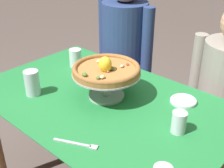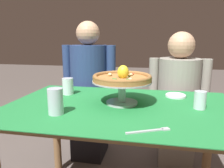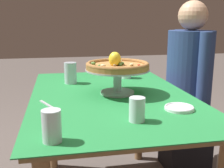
% 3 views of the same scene
% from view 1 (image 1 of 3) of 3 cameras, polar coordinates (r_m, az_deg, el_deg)
% --- Properties ---
extents(dining_table, '(1.31, 0.84, 0.72)m').
position_cam_1_polar(dining_table, '(1.57, -1.98, -6.19)').
color(dining_table, olive).
rests_on(dining_table, ground).
extents(pizza_stand, '(0.34, 0.34, 0.14)m').
position_cam_1_polar(pizza_stand, '(1.49, -1.15, 0.65)').
color(pizza_stand, '#B7B7C1').
rests_on(pizza_stand, dining_table).
extents(pizza, '(0.34, 0.34, 0.09)m').
position_cam_1_polar(pizza, '(1.46, -1.19, 2.91)').
color(pizza, '#AD753D').
rests_on(pizza, pizza_stand).
extents(water_glass_side_right, '(0.06, 0.06, 0.10)m').
position_cam_1_polar(water_glass_side_right, '(1.30, 12.69, -7.41)').
color(water_glass_side_right, silver).
rests_on(water_glass_side_right, dining_table).
extents(water_glass_front_left, '(0.08, 0.08, 0.13)m').
position_cam_1_polar(water_glass_front_left, '(1.58, -15.06, 0.01)').
color(water_glass_front_left, silver).
rests_on(water_glass_front_left, dining_table).
extents(water_glass_back_left, '(0.07, 0.07, 0.11)m').
position_cam_1_polar(water_glass_back_left, '(1.86, -7.02, 4.79)').
color(water_glass_back_left, white).
rests_on(water_glass_back_left, dining_table).
extents(side_plate, '(0.13, 0.13, 0.02)m').
position_cam_1_polar(side_plate, '(1.53, 13.55, -3.14)').
color(side_plate, white).
rests_on(side_plate, dining_table).
extents(dinner_fork, '(0.18, 0.10, 0.01)m').
position_cam_1_polar(dinner_fork, '(1.23, -6.55, -11.37)').
color(dinner_fork, '#B7B7C1').
rests_on(dinner_fork, dining_table).
extents(diner_left, '(0.48, 0.33, 1.24)m').
position_cam_1_polar(diner_left, '(2.23, 2.32, 4.31)').
color(diner_left, black).
rests_on(diner_left, ground).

